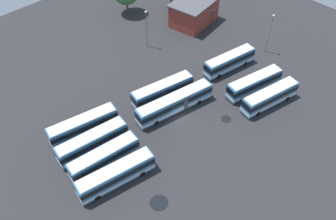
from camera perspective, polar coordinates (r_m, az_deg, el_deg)
name	(u,v)px	position (r m, az deg, el deg)	size (l,w,h in m)	color
ground_plane	(180,117)	(64.58, 2.04, -1.12)	(112.34, 112.34, 0.00)	#28282B
bus_row0_slot0	(229,61)	(74.66, 9.94, 7.78)	(12.16, 4.59, 3.59)	teal
bus_row0_slot2	(254,83)	(70.34, 13.85, 4.22)	(12.29, 5.14, 3.59)	teal
bus_row0_slot3	(270,97)	(68.25, 16.24, 2.07)	(12.28, 5.03, 3.59)	teal
bus_row1_slot0	(163,91)	(66.79, -0.88, 3.18)	(12.80, 5.10, 3.59)	teal
bus_row1_slot1	(175,103)	(64.38, 1.13, 1.15)	(15.71, 5.44, 3.59)	teal
bus_row2_slot0	(83,125)	(62.34, -13.62, -2.46)	(12.50, 5.04, 3.59)	teal
bus_row2_slot1	(92,142)	(59.59, -12.20, -5.09)	(12.50, 4.36, 3.59)	teal
bus_row2_slot2	(104,158)	(57.20, -10.34, -7.64)	(12.04, 4.13, 3.59)	teal
bus_row2_slot3	(116,175)	(55.02, -8.46, -10.41)	(12.79, 4.94, 3.59)	teal
depot_building	(194,12)	(88.00, 4.23, 15.64)	(12.54, 9.79, 5.88)	maroon
maintenance_shelter	(194,9)	(87.33, 4.29, 16.07)	(9.11, 7.56, 4.09)	slate
lamp_post_near_entrance	(269,32)	(79.65, 16.18, 12.04)	(0.56, 0.28, 9.17)	slate
lamp_post_far_corner	(147,28)	(78.56, -3.50, 13.21)	(0.56, 0.28, 8.82)	slate
puddle_centre_drain	(153,92)	(69.26, -2.53, 2.89)	(2.91, 2.91, 0.01)	black
puddle_between_rows	(188,78)	(72.58, 3.22, 5.26)	(1.68, 1.68, 0.01)	black
puddle_front_lane	(226,119)	(65.04, 9.45, -1.46)	(1.92, 1.92, 0.01)	black
puddle_back_corner	(159,203)	(54.17, -1.45, -14.86)	(2.80, 2.80, 0.01)	black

